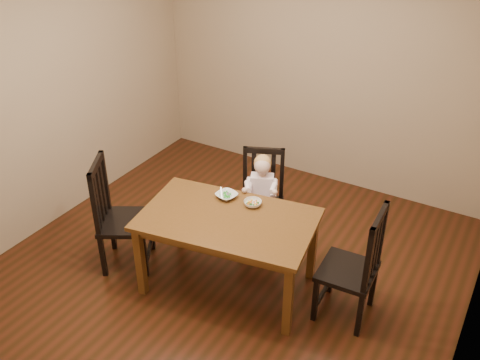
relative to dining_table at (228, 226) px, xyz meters
The scene contains 9 objects.
room 0.75m from the dining_table, 116.72° to the left, with size 4.01×4.01×2.71m.
dining_table is the anchor object (origin of this frame).
chair_child 0.77m from the dining_table, 95.73° to the left, with size 0.53×0.52×0.95m.
chair_left 1.04m from the dining_table, 167.71° to the right, with size 0.61×0.61×1.06m.
chair_right 1.08m from the dining_table, 10.32° to the left, with size 0.45×0.47×1.04m.
toddler 0.71m from the dining_table, 94.55° to the left, with size 0.28×0.36×0.49m, color white, non-canonical shape.
bowl_peas 0.32m from the dining_table, 122.81° to the left, with size 0.18×0.18×0.04m, color white.
bowl_veg 0.30m from the dining_table, 70.46° to the left, with size 0.15×0.15×0.05m, color white.
fork 0.33m from the dining_table, 131.19° to the left, with size 0.08×0.10×0.04m.
Camera 1 is at (2.02, -3.27, 3.21)m, focal length 40.00 mm.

